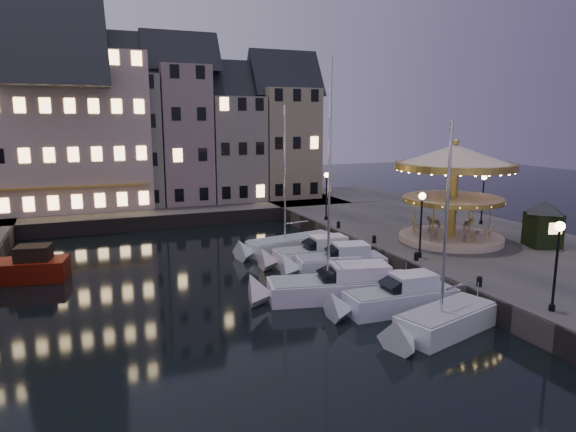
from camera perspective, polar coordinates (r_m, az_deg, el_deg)
name	(u,v)px	position (r m, az deg, el deg)	size (l,w,h in m)	color
ground	(324,296)	(29.72, 4.01, -8.86)	(160.00, 160.00, 0.00)	black
quay_east	(453,241)	(41.83, 17.85, -2.68)	(16.00, 56.00, 1.30)	#474442
quay_north	(132,213)	(54.14, -16.97, 0.30)	(44.00, 12.00, 1.30)	#474442
quaywall_e	(363,251)	(37.32, 8.32, -3.85)	(0.15, 44.00, 1.30)	#47423A
quaywall_n	(161,223)	(48.48, -13.98, -0.71)	(48.00, 0.15, 1.30)	#47423A
streetlamp_a	(557,253)	(26.01, 27.74, -3.68)	(0.44, 0.44, 4.17)	black
streetlamp_b	(421,215)	(33.17, 14.60, 0.06)	(0.44, 0.44, 4.17)	black
streetlamp_c	(326,189)	(44.60, 4.29, 3.00)	(0.44, 0.44, 4.17)	black
streetlamp_d	(483,192)	(45.66, 20.86, 2.51)	(0.44, 0.44, 4.17)	black
bollard_a	(479,281)	(28.87, 20.50, -6.77)	(0.30, 0.30, 0.57)	black
bollard_b	(416,256)	(32.95, 14.08, -4.29)	(0.30, 0.30, 0.57)	black
bollard_c	(374,239)	(36.98, 9.55, -2.50)	(0.30, 0.30, 0.57)	black
bollard_d	(338,224)	(41.65, 5.62, -0.93)	(0.30, 0.30, 0.57)	black
townhouse_nb	(61,137)	(55.23, -23.90, 8.03)	(6.16, 8.00, 13.80)	gray
townhouse_nc	(125,131)	(55.36, -17.61, 8.95)	(6.82, 8.00, 14.80)	gray
townhouse_nd	(182,126)	(56.09, -11.70, 9.75)	(5.50, 8.00, 15.80)	gray
townhouse_ne	(232,140)	(57.35, -6.22, 8.42)	(6.16, 8.00, 12.80)	gray
townhouse_nf	(283,135)	(59.26, -0.52, 9.03)	(6.82, 8.00, 13.80)	gray
hotel_corner	(60,121)	(55.20, -23.97, 9.58)	(17.60, 9.00, 16.80)	beige
motorboat_a	(440,324)	(25.45, 16.54, -11.41)	(6.59, 3.72, 10.89)	silver
motorboat_b	(394,300)	(27.74, 11.68, -9.10)	(7.08, 2.21, 2.15)	silver
motorboat_c	(335,287)	(29.17, 5.29, -7.84)	(9.43, 4.31, 12.50)	silver
motorboat_d	(335,264)	(33.84, 5.20, -5.31)	(6.85, 3.25, 2.15)	silver
motorboat_e	(313,256)	(35.74, 2.77, -4.41)	(7.30, 2.41, 2.15)	silver
motorboat_f	(286,246)	(38.84, -0.17, -3.35)	(8.27, 3.60, 10.94)	silver
red_fishing_boat	(12,270)	(36.39, -28.35, -5.35)	(7.11, 3.50, 5.74)	maroon
carousel	(454,175)	(38.08, 17.99, 4.40)	(8.36, 8.36, 7.32)	beige
ticket_kiosk	(544,216)	(39.24, 26.58, 0.04)	(3.10, 3.10, 3.64)	black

